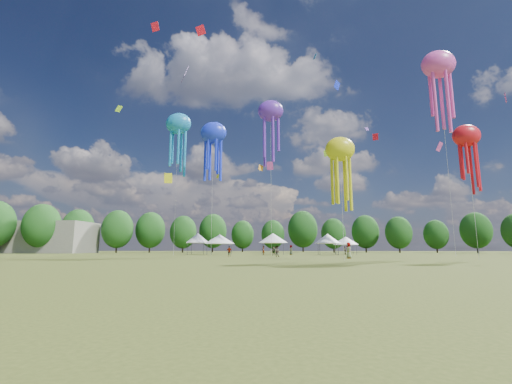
{
  "coord_description": "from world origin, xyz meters",
  "views": [
    {
      "loc": [
        -1.36,
        -14.14,
        1.2
      ],
      "look_at": [
        -3.67,
        15.0,
        6.0
      ],
      "focal_mm": 24.18,
      "sensor_mm": 36.0,
      "label": 1
    }
  ],
  "objects": [
    {
      "name": "festival_tents",
      "position": [
        -4.56,
        54.45,
        3.08
      ],
      "size": [
        34.94,
        9.63,
        4.34
      ],
      "color": "#47474C",
      "rests_on": "ground"
    },
    {
      "name": "ground",
      "position": [
        0.0,
        0.0,
        0.0
      ],
      "size": [
        300.0,
        300.0,
        0.0
      ],
      "primitive_type": "plane",
      "color": "#384416",
      "rests_on": "ground"
    },
    {
      "name": "treeline",
      "position": [
        -3.87,
        62.51,
        6.54
      ],
      "size": [
        201.57,
        95.24,
        13.43
      ],
      "color": "#38281C",
      "rests_on": "ground"
    },
    {
      "name": "hangar",
      "position": [
        -72.0,
        72.0,
        4.0
      ],
      "size": [
        40.0,
        12.0,
        8.0
      ],
      "primitive_type": "cube",
      "color": "gray",
      "rests_on": "ground"
    },
    {
      "name": "small_kites",
      "position": [
        1.31,
        41.85,
        29.49
      ],
      "size": [
        74.77,
        56.65,
        45.13
      ],
      "color": "#1C32FC",
      "rests_on": "ground"
    },
    {
      "name": "spectators_far",
      "position": [
        0.5,
        47.33,
        0.85
      ],
      "size": [
        21.67,
        31.18,
        1.92
      ],
      "color": "gray",
      "rests_on": "ground"
    },
    {
      "name": "show_kites",
      "position": [
        0.95,
        39.96,
        21.83
      ],
      "size": [
        48.81,
        26.29,
        32.21
      ],
      "color": "#1C32FC",
      "rests_on": "ground"
    },
    {
      "name": "spectator_near",
      "position": [
        -2.3,
        35.81,
        0.77
      ],
      "size": [
        0.9,
        0.81,
        1.54
      ],
      "primitive_type": "imported",
      "rotation": [
        0.0,
        0.0,
        2.79
      ],
      "color": "gray",
      "rests_on": "ground"
    }
  ]
}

